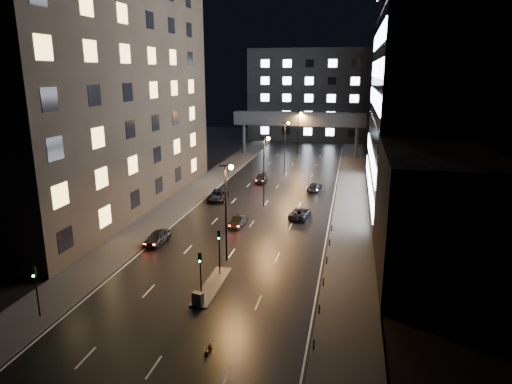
# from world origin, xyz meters

# --- Properties ---
(ground) EXTENTS (160.00, 160.00, 0.00)m
(ground) POSITION_xyz_m (0.00, 40.00, 0.00)
(ground) COLOR black
(ground) RESTS_ON ground
(sidewalk_left) EXTENTS (5.00, 110.00, 0.15)m
(sidewalk_left) POSITION_xyz_m (-12.50, 35.00, 0.07)
(sidewalk_left) COLOR #383533
(sidewalk_left) RESTS_ON ground
(sidewalk_right) EXTENTS (5.00, 110.00, 0.15)m
(sidewalk_right) POSITION_xyz_m (12.50, 35.00, 0.07)
(sidewalk_right) COLOR #383533
(sidewalk_right) RESTS_ON ground
(building_left) EXTENTS (15.00, 48.00, 40.00)m
(building_left) POSITION_xyz_m (-22.50, 24.00, 20.00)
(building_left) COLOR #2D2319
(building_left) RESTS_ON ground
(building_right_low) EXTENTS (10.00, 18.00, 12.00)m
(building_right_low) POSITION_xyz_m (20.00, 9.00, 6.00)
(building_right_low) COLOR black
(building_right_low) RESTS_ON ground
(building_right_glass) EXTENTS (20.00, 36.00, 45.00)m
(building_right_glass) POSITION_xyz_m (25.00, 36.00, 22.50)
(building_right_glass) COLOR black
(building_right_glass) RESTS_ON ground
(building_far) EXTENTS (34.00, 14.00, 25.00)m
(building_far) POSITION_xyz_m (0.00, 98.00, 12.50)
(building_far) COLOR #333335
(building_far) RESTS_ON ground
(skybridge) EXTENTS (30.00, 3.00, 10.00)m
(skybridge) POSITION_xyz_m (0.00, 70.00, 8.34)
(skybridge) COLOR #333335
(skybridge) RESTS_ON ground
(median_island) EXTENTS (1.60, 8.00, 0.15)m
(median_island) POSITION_xyz_m (0.30, 2.00, 0.07)
(median_island) COLOR #383533
(median_island) RESTS_ON ground
(traffic_signal_near) EXTENTS (0.28, 0.34, 4.40)m
(traffic_signal_near) POSITION_xyz_m (0.30, 4.49, 3.09)
(traffic_signal_near) COLOR black
(traffic_signal_near) RESTS_ON median_island
(traffic_signal_far) EXTENTS (0.28, 0.34, 4.40)m
(traffic_signal_far) POSITION_xyz_m (0.30, -1.01, 3.09)
(traffic_signal_far) COLOR black
(traffic_signal_far) RESTS_ON median_island
(traffic_signal_corner) EXTENTS (0.28, 0.34, 4.40)m
(traffic_signal_corner) POSITION_xyz_m (-11.50, -6.01, 2.94)
(traffic_signal_corner) COLOR black
(traffic_signal_corner) RESTS_ON ground
(bollard_row) EXTENTS (0.12, 25.12, 0.90)m
(bollard_row) POSITION_xyz_m (10.20, 6.50, 0.45)
(bollard_row) COLOR black
(bollard_row) RESTS_ON ground
(streetlight_near) EXTENTS (1.45, 0.50, 10.15)m
(streetlight_near) POSITION_xyz_m (0.16, 8.00, 6.50)
(streetlight_near) COLOR black
(streetlight_near) RESTS_ON ground
(streetlight_mid_a) EXTENTS (1.45, 0.50, 10.15)m
(streetlight_mid_a) POSITION_xyz_m (0.16, 28.00, 6.50)
(streetlight_mid_a) COLOR black
(streetlight_mid_a) RESTS_ON ground
(streetlight_mid_b) EXTENTS (1.45, 0.50, 10.15)m
(streetlight_mid_b) POSITION_xyz_m (0.16, 48.00, 6.50)
(streetlight_mid_b) COLOR black
(streetlight_mid_b) RESTS_ON ground
(streetlight_far) EXTENTS (1.45, 0.50, 10.15)m
(streetlight_far) POSITION_xyz_m (0.16, 68.00, 6.50)
(streetlight_far) COLOR black
(streetlight_far) RESTS_ON ground
(car_away_a) EXTENTS (2.03, 4.46, 1.48)m
(car_away_a) POSITION_xyz_m (-9.00, 10.97, 0.74)
(car_away_a) COLOR black
(car_away_a) RESTS_ON ground
(car_away_b) EXTENTS (1.81, 4.02, 1.28)m
(car_away_b) POSITION_xyz_m (-1.50, 18.78, 0.64)
(car_away_b) COLOR black
(car_away_b) RESTS_ON ground
(car_away_c) EXTENTS (2.77, 5.55, 1.51)m
(car_away_c) POSITION_xyz_m (-7.48, 29.88, 0.76)
(car_away_c) COLOR black
(car_away_c) RESTS_ON ground
(car_away_d) EXTENTS (2.44, 5.04, 1.41)m
(car_away_d) POSITION_xyz_m (-3.24, 42.72, 0.71)
(car_away_d) COLOR black
(car_away_d) RESTS_ON ground
(car_toward_a) EXTENTS (2.84, 5.11, 1.35)m
(car_toward_a) POSITION_xyz_m (5.76, 23.79, 0.68)
(car_toward_a) COLOR black
(car_toward_a) RESTS_ON ground
(car_toward_b) EXTENTS (2.47, 4.91, 1.37)m
(car_toward_b) POSITION_xyz_m (6.39, 38.61, 0.68)
(car_toward_b) COLOR black
(car_toward_b) RESTS_ON ground
(utility_cabinet) EXTENTS (0.99, 0.72, 1.12)m
(utility_cabinet) POSITION_xyz_m (0.22, -1.70, 0.71)
(utility_cabinet) COLOR #545557
(utility_cabinet) RESTS_ON median_island
(cone_a) EXTENTS (0.45, 0.45, 0.51)m
(cone_a) POSITION_xyz_m (3.00, -8.00, 0.26)
(cone_a) COLOR #F65E0C
(cone_a) RESTS_ON ground
(cone_b) EXTENTS (0.40, 0.40, 0.51)m
(cone_b) POSITION_xyz_m (3.00, -7.19, 0.25)
(cone_b) COLOR #FC4C0D
(cone_b) RESTS_ON ground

